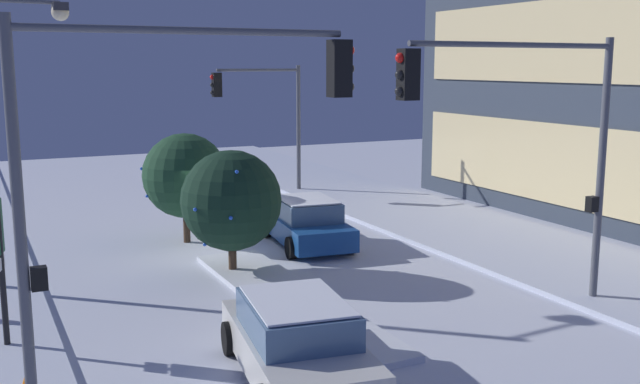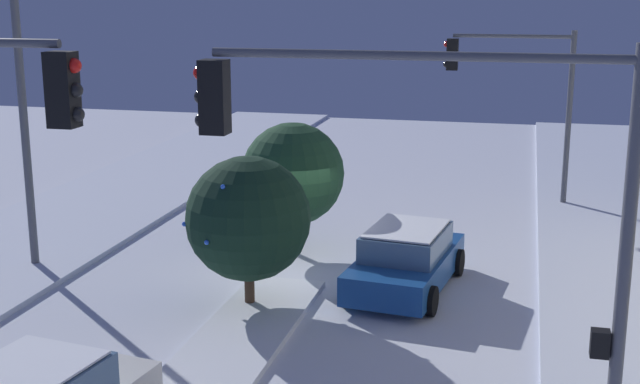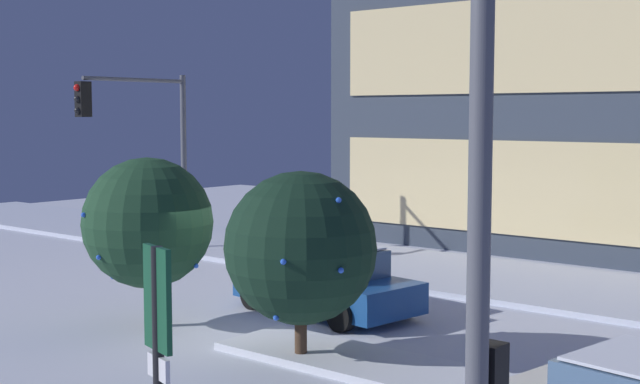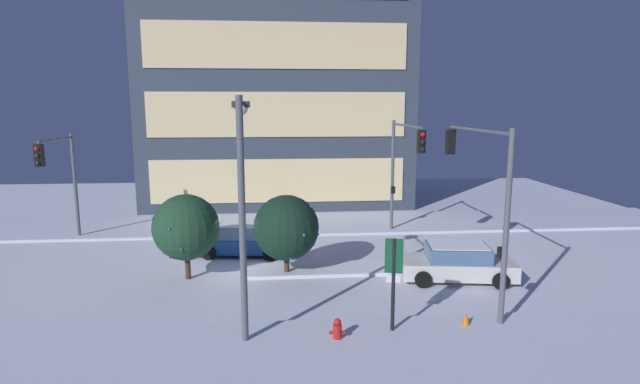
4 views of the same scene
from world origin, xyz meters
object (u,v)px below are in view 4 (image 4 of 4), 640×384
Objects in this scene: traffic_light_corner_far_right at (403,159)px; traffic_light_corner_near_right at (480,181)px; street_lamp_arched at (242,182)px; fire_hydrant at (337,331)px; car_far at (243,240)px; decorated_tree_left_of_median at (186,227)px; parking_info_sign at (394,274)px; car_near at (457,263)px; construction_cone at (466,320)px; traffic_light_corner_far_left at (60,169)px; decorated_tree_median at (286,228)px.

traffic_light_corner_near_right is at bearing 4.62° from traffic_light_corner_far_right.
fire_hydrant is (2.76, -0.83, -4.40)m from street_lamp_arched.
car_far is 1.30× the size of decorated_tree_left_of_median.
parking_info_sign is at bearing 13.52° from fire_hydrant.
parking_info_sign is (1.76, 0.42, 1.59)m from fire_hydrant.
construction_cone is (-1.30, -4.43, -0.44)m from car_near.
car_far reaches higher than fire_hydrant.
car_near and car_far have the same top height.
fire_hydrant is at bearing 116.82° from car_far.
parking_info_sign is (14.11, -11.15, -1.95)m from traffic_light_corner_far_left.
decorated_tree_left_of_median is at bearing 23.86° from street_lamp_arched.
fire_hydrant is (12.35, -11.58, -3.54)m from traffic_light_corner_far_left.
decorated_tree_left_of_median reaches higher than decorated_tree_median.
fire_hydrant is (-4.65, -11.02, -3.97)m from traffic_light_corner_far_right.
traffic_light_corner_near_right is 8.33m from street_lamp_arched.
car_far is at bearing 52.80° from traffic_light_corner_near_right.
car_near is at bearing -65.61° from street_lamp_arched.
car_far is 5.92× the size of fire_hydrant.
car_far is at bearing 45.23° from parking_info_sign.
traffic_light_corner_far_left is (-17.00, 0.56, -0.43)m from traffic_light_corner_far_right.
traffic_light_corner_near_right is at bearing -27.25° from decorated_tree_median.
fire_hydrant is 8.37m from decorated_tree_left_of_median.
decorated_tree_median is at bearing 178.53° from car_near.
construction_cone is at bearing -2.58° from traffic_light_corner_far_right.
decorated_tree_left_of_median reaches higher than car_far.
decorated_tree_median reaches higher than fire_hydrant.
decorated_tree_left_of_median is (6.94, -5.45, -1.75)m from traffic_light_corner_far_left.
street_lamp_arched is at bearing 163.24° from fire_hydrant.
decorated_tree_left_of_median is (-10.90, 1.08, 1.45)m from car_near.
traffic_light_corner_near_right is at bearing -78.98° from street_lamp_arched.
decorated_tree_left_of_median is at bearing -64.11° from traffic_light_corner_far_right.
decorated_tree_left_of_median is (-2.65, 5.30, -2.61)m from street_lamp_arched.
car_far is at bearing 76.38° from traffic_light_corner_far_left.
traffic_light_corner_near_right is 8.27× the size of fire_hydrant.
parking_info_sign is (-3.55, -2.38, -2.46)m from traffic_light_corner_near_right.
decorated_tree_median is at bearing 43.76° from parking_info_sign.
construction_cone is (4.19, 0.62, -0.09)m from fire_hydrant.
traffic_light_corner_near_right is 0.87× the size of street_lamp_arched.
car_near is 0.77× the size of traffic_light_corner_far_right.
traffic_light_corner_near_right is 7.90m from decorated_tree_median.
car_far is at bearing 58.16° from decorated_tree_left_of_median.
fire_hydrant is at bearing 117.79° from traffic_light_corner_near_right.
traffic_light_corner_far_left reaches higher than fire_hydrant.
decorated_tree_left_of_median reaches higher than construction_cone.
car_near is at bearing -9.91° from decorated_tree_median.
decorated_tree_median is at bearing 102.42° from fire_hydrant.
construction_cone is at bearing -94.43° from street_lamp_arched.
traffic_light_corner_far_right is 11.40m from decorated_tree_left_of_median.
street_lamp_arched is at bearing -63.44° from decorated_tree_left_of_median.
traffic_light_corner_far_right is 0.85× the size of street_lamp_arched.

